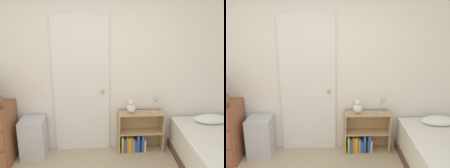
% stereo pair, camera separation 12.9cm
% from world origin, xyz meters
% --- Properties ---
extents(wall_back, '(10.00, 0.06, 2.55)m').
position_xyz_m(wall_back, '(0.00, 1.97, 1.27)').
color(wall_back, white).
rests_on(wall_back, ground_plane).
extents(door_closed, '(0.82, 0.09, 2.08)m').
position_xyz_m(door_closed, '(-0.15, 1.92, 1.04)').
color(door_closed, white).
rests_on(door_closed, ground_plane).
extents(storage_bin, '(0.35, 0.36, 0.59)m').
position_xyz_m(storage_bin, '(-0.87, 1.74, 0.29)').
color(storage_bin, silver).
rests_on(storage_bin, ground_plane).
extents(bookshelf, '(0.68, 0.24, 0.63)m').
position_xyz_m(bookshelf, '(0.68, 1.80, 0.24)').
color(bookshelf, tan).
rests_on(bookshelf, ground_plane).
extents(teddy_bear, '(0.14, 0.14, 0.21)m').
position_xyz_m(teddy_bear, '(0.58, 1.80, 0.72)').
color(teddy_bear, silver).
rests_on(teddy_bear, bookshelf).
extents(desk_lamp, '(0.10, 0.10, 0.26)m').
position_xyz_m(desk_lamp, '(0.94, 1.77, 0.81)').
color(desk_lamp, '#B2B2B7').
rests_on(desk_lamp, bookshelf).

